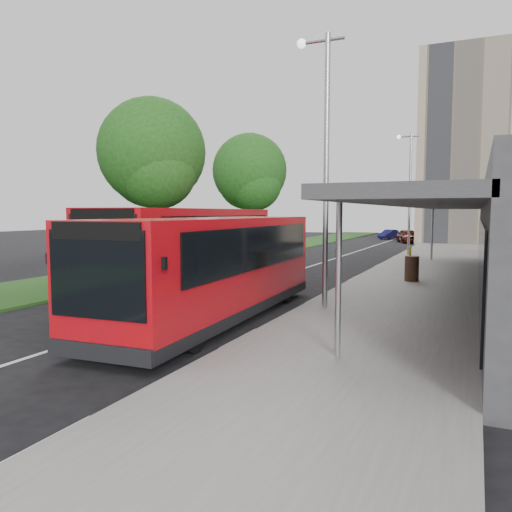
{
  "coord_description": "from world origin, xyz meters",
  "views": [
    {
      "loc": [
        8.33,
        -12.46,
        2.97
      ],
      "look_at": [
        1.51,
        2.94,
        1.5
      ],
      "focal_mm": 35.0,
      "sensor_mm": 36.0,
      "label": 1
    }
  ],
  "objects_px": {
    "lamp_post_far": "(409,186)",
    "bus_main": "(216,268)",
    "litter_bin": "(412,269)",
    "bus_second": "(191,248)",
    "lamp_post_near": "(324,153)",
    "car_far": "(389,234)",
    "tree_mid": "(152,159)",
    "car_near": "(408,236)",
    "bollard": "(410,254)",
    "tree_far": "(250,176)"
  },
  "relations": [
    {
      "from": "bollard",
      "to": "car_near",
      "type": "height_order",
      "value": "car_near"
    },
    {
      "from": "lamp_post_far",
      "to": "tree_mid",
      "type": "bearing_deg",
      "value": -130.68
    },
    {
      "from": "tree_mid",
      "to": "lamp_post_far",
      "type": "xyz_separation_m",
      "value": [
        11.13,
        12.95,
        -0.97
      ]
    },
    {
      "from": "bus_main",
      "to": "tree_mid",
      "type": "bearing_deg",
      "value": 130.42
    },
    {
      "from": "lamp_post_near",
      "to": "bus_second",
      "type": "distance_m",
      "value": 7.21
    },
    {
      "from": "litter_bin",
      "to": "car_far",
      "type": "distance_m",
      "value": 36.62
    },
    {
      "from": "bus_main",
      "to": "bus_second",
      "type": "distance_m",
      "value": 6.04
    },
    {
      "from": "tree_mid",
      "to": "car_far",
      "type": "relative_size",
      "value": 2.75
    },
    {
      "from": "bus_main",
      "to": "tree_far",
      "type": "bearing_deg",
      "value": 109.77
    },
    {
      "from": "lamp_post_far",
      "to": "car_near",
      "type": "height_order",
      "value": "lamp_post_far"
    },
    {
      "from": "litter_bin",
      "to": "car_far",
      "type": "bearing_deg",
      "value": 100.36
    },
    {
      "from": "car_far",
      "to": "car_near",
      "type": "bearing_deg",
      "value": -46.23
    },
    {
      "from": "bus_second",
      "to": "litter_bin",
      "type": "relative_size",
      "value": 10.84
    },
    {
      "from": "bus_main",
      "to": "car_near",
      "type": "xyz_separation_m",
      "value": [
        0.41,
        38.71,
        -0.77
      ]
    },
    {
      "from": "lamp_post_far",
      "to": "car_near",
      "type": "bearing_deg",
      "value": 96.81
    },
    {
      "from": "tree_mid",
      "to": "car_near",
      "type": "relative_size",
      "value": 2.21
    },
    {
      "from": "lamp_post_far",
      "to": "bus_second",
      "type": "xyz_separation_m",
      "value": [
        -6.04,
        -17.61,
        -3.12
      ]
    },
    {
      "from": "tree_mid",
      "to": "bus_main",
      "type": "relative_size",
      "value": 0.87
    },
    {
      "from": "tree_mid",
      "to": "lamp_post_far",
      "type": "distance_m",
      "value": 17.1
    },
    {
      "from": "lamp_post_near",
      "to": "bus_main",
      "type": "distance_m",
      "value": 4.68
    },
    {
      "from": "tree_far",
      "to": "car_far",
      "type": "height_order",
      "value": "tree_far"
    },
    {
      "from": "litter_bin",
      "to": "car_near",
      "type": "bearing_deg",
      "value": 97.28
    },
    {
      "from": "tree_mid",
      "to": "bus_second",
      "type": "height_order",
      "value": "tree_mid"
    },
    {
      "from": "tree_far",
      "to": "lamp_post_far",
      "type": "height_order",
      "value": "tree_far"
    },
    {
      "from": "car_near",
      "to": "car_far",
      "type": "xyz_separation_m",
      "value": [
        -2.82,
        6.53,
        -0.15
      ]
    },
    {
      "from": "lamp_post_far",
      "to": "bus_main",
      "type": "xyz_separation_m",
      "value": [
        -2.35,
        -22.39,
        -3.27
      ]
    },
    {
      "from": "litter_bin",
      "to": "tree_mid",
      "type": "bearing_deg",
      "value": 178.97
    },
    {
      "from": "tree_mid",
      "to": "bus_main",
      "type": "distance_m",
      "value": 13.57
    },
    {
      "from": "bus_main",
      "to": "litter_bin",
      "type": "height_order",
      "value": "bus_main"
    },
    {
      "from": "lamp_post_far",
      "to": "bus_main",
      "type": "bearing_deg",
      "value": -96.0
    },
    {
      "from": "lamp_post_far",
      "to": "bus_second",
      "type": "distance_m",
      "value": 18.87
    },
    {
      "from": "lamp_post_near",
      "to": "tree_far",
      "type": "bearing_deg",
      "value": 120.29
    },
    {
      "from": "lamp_post_near",
      "to": "car_far",
      "type": "height_order",
      "value": "lamp_post_near"
    },
    {
      "from": "bus_main",
      "to": "bollard",
      "type": "relative_size",
      "value": 11.46
    },
    {
      "from": "tree_mid",
      "to": "bollard",
      "type": "height_order",
      "value": "tree_mid"
    },
    {
      "from": "lamp_post_far",
      "to": "bus_second",
      "type": "bearing_deg",
      "value": -108.93
    },
    {
      "from": "tree_far",
      "to": "bus_main",
      "type": "height_order",
      "value": "tree_far"
    },
    {
      "from": "lamp_post_far",
      "to": "litter_bin",
      "type": "relative_size",
      "value": 7.78
    },
    {
      "from": "tree_far",
      "to": "car_far",
      "type": "relative_size",
      "value": 2.72
    },
    {
      "from": "tree_mid",
      "to": "tree_far",
      "type": "height_order",
      "value": "tree_mid"
    },
    {
      "from": "litter_bin",
      "to": "bus_main",
      "type": "bearing_deg",
      "value": -114.39
    },
    {
      "from": "tree_mid",
      "to": "lamp_post_near",
      "type": "xyz_separation_m",
      "value": [
        11.13,
        -7.05,
        -0.97
      ]
    },
    {
      "from": "litter_bin",
      "to": "bollard",
      "type": "height_order",
      "value": "litter_bin"
    },
    {
      "from": "lamp_post_near",
      "to": "litter_bin",
      "type": "xyz_separation_m",
      "value": [
        1.82,
        6.82,
        -4.05
      ]
    },
    {
      "from": "bollard",
      "to": "car_far",
      "type": "xyz_separation_m",
      "value": [
        -5.53,
        27.66,
        -0.06
      ]
    },
    {
      "from": "tree_far",
      "to": "car_near",
      "type": "relative_size",
      "value": 2.19
    },
    {
      "from": "tree_far",
      "to": "litter_bin",
      "type": "xyz_separation_m",
      "value": [
        12.95,
        -12.23,
        -4.97
      ]
    },
    {
      "from": "bollard",
      "to": "car_far",
      "type": "distance_m",
      "value": 28.2
    },
    {
      "from": "lamp_post_far",
      "to": "litter_bin",
      "type": "bearing_deg",
      "value": -82.13
    },
    {
      "from": "bollard",
      "to": "car_near",
      "type": "xyz_separation_m",
      "value": [
        -2.71,
        21.13,
        0.09
      ]
    }
  ]
}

